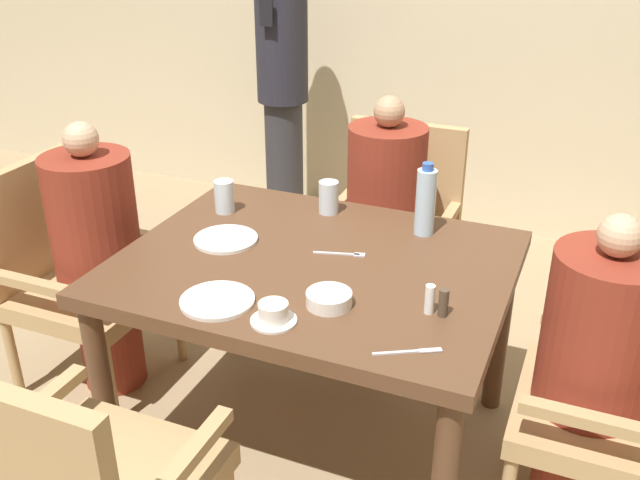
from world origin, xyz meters
TOP-DOWN VIEW (x-y plane):
  - ground_plane at (0.00, 0.00)m, footprint 16.00×16.00m
  - dining_table at (0.00, 0.00)m, footprint 1.23×0.98m
  - chair_left_side at (-1.02, 0.00)m, footprint 0.52×0.52m
  - diner_in_left_chair at (-0.88, 0.00)m, footprint 0.32×0.32m
  - chair_far_side at (0.00, 0.89)m, footprint 0.52×0.52m
  - diner_in_far_chair at (-0.00, 0.75)m, footprint 0.32×0.32m
  - diner_in_right_chair at (0.88, 0.00)m, footprint 0.32×0.32m
  - standing_host at (-0.86, 1.59)m, footprint 0.28×0.31m
  - plate_main_left at (-0.15, -0.35)m, footprint 0.22×0.22m
  - plate_main_right at (-0.33, 0.01)m, footprint 0.22×0.22m
  - teacup_with_saucer at (0.04, -0.38)m, footprint 0.13×0.13m
  - bowl_small at (0.15, -0.24)m, footprint 0.13×0.13m
  - water_bottle at (0.27, 0.33)m, footprint 0.07×0.07m
  - glass_tall_near at (-0.46, 0.23)m, footprint 0.07×0.07m
  - glass_tall_mid at (-0.10, 0.37)m, footprint 0.07×0.07m
  - salt_shaker at (0.42, -0.17)m, footprint 0.03×0.03m
  - pepper_shaker at (0.46, -0.17)m, footprint 0.03×0.03m
  - fork_beside_plate at (0.08, 0.07)m, footprint 0.17×0.06m
  - knife_beside_plate at (0.43, -0.37)m, footprint 0.16×0.10m

SIDE VIEW (x-z plane):
  - ground_plane at x=0.00m, z-range 0.00..0.00m
  - chair_left_side at x=-1.02m, z-range 0.03..0.92m
  - chair_far_side at x=0.00m, z-range 0.03..0.92m
  - diner_in_right_chair at x=0.88m, z-range 0.01..1.04m
  - diner_in_far_chair at x=0.00m, z-range 0.01..1.09m
  - diner_in_left_chair at x=-0.88m, z-range 0.01..1.09m
  - dining_table at x=0.00m, z-range 0.27..0.99m
  - fork_beside_plate at x=0.08m, z-range 0.72..0.73m
  - knife_beside_plate at x=0.43m, z-range 0.72..0.73m
  - plate_main_left at x=-0.15m, z-range 0.72..0.73m
  - plate_main_right at x=-0.33m, z-range 0.72..0.73m
  - bowl_small at x=0.15m, z-range 0.72..0.76m
  - teacup_with_saucer at x=0.04m, z-range 0.72..0.78m
  - pepper_shaker at x=0.46m, z-range 0.72..0.81m
  - salt_shaker at x=0.42m, z-range 0.72..0.81m
  - glass_tall_near at x=-0.46m, z-range 0.72..0.84m
  - glass_tall_mid at x=-0.10m, z-range 0.72..0.84m
  - water_bottle at x=0.27m, z-range 0.71..0.97m
  - standing_host at x=-0.86m, z-range 0.06..1.69m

